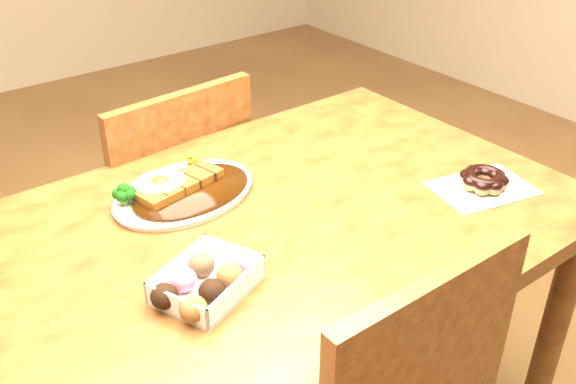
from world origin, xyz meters
TOP-DOWN VIEW (x-y plane):
  - table at (0.00, 0.00)m, footprint 1.20×0.80m
  - chair_far at (0.01, 0.53)m, footprint 0.45×0.45m
  - katsu_curry_plate at (-0.11, 0.18)m, footprint 0.33×0.26m
  - donut_box at (-0.23, -0.11)m, footprint 0.20×0.18m
  - pon_de_ring at (0.41, -0.17)m, footprint 0.23×0.19m

SIDE VIEW (x-z plane):
  - chair_far at x=0.01m, z-range 0.04..0.91m
  - table at x=0.00m, z-range 0.28..1.03m
  - katsu_curry_plate at x=-0.11m, z-range 0.73..0.80m
  - pon_de_ring at x=0.41m, z-range 0.75..0.79m
  - donut_box at x=-0.23m, z-range 0.75..0.80m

